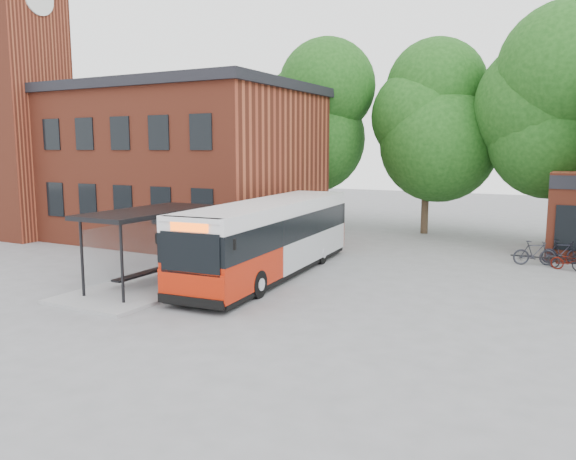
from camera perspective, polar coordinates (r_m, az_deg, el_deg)
The scene contains 13 objects.
ground at distance 19.63m, azimuth -1.75°, elevation -6.69°, with size 100.00×100.00×0.00m, color slate.
station_building at distance 33.93m, azimuth -13.53°, elevation 6.67°, with size 18.40×10.40×8.50m, color maroon, non-canonical shape.
clock_tower at distance 35.83m, azimuth -25.66°, elevation 13.94°, with size 5.20×5.20×18.20m, color maroon, non-canonical shape.
bus_shelter at distance 21.11m, azimuth -13.82°, elevation -1.84°, with size 3.60×7.00×2.90m, color black, non-canonical shape.
bike_rail at distance 26.93m, azimuth 27.16°, elevation -3.09°, with size 5.20×0.10×0.38m, color black, non-canonical shape.
tree_0 at distance 35.95m, azimuth 2.54°, elevation 8.96°, with size 7.92×7.92×11.00m, color #154211, non-canonical shape.
tree_1 at distance 34.52m, azimuth 13.94°, elevation 8.25°, with size 7.92×7.92×10.40m, color #154211, non-canonical shape.
tree_2 at distance 32.52m, azimuth 25.69°, elevation 8.23°, with size 7.92×7.92×11.00m, color #154211, non-canonical shape.
city_bus at distance 22.50m, azimuth -1.75°, elevation -0.87°, with size 2.51×11.78×2.99m, color #AE1D08, non-canonical shape.
bicycle_1 at distance 26.83m, azimuth 23.75°, elevation -2.15°, with size 0.51×1.80×1.08m, color #23252C.
bicycle_2 at distance 26.43m, azimuth 26.41°, elevation -2.76°, with size 0.54×1.54×0.81m, color #242428.
bicycle_3 at distance 27.68m, azimuth 26.06°, elevation -2.03°, with size 0.49×1.73×1.04m, color black.
bicycle_4 at distance 26.21m, azimuth 26.79°, elevation -2.85°, with size 0.55×1.58×0.83m, color #511008.
Camera 1 is at (9.38, -16.48, 5.07)m, focal length 35.00 mm.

